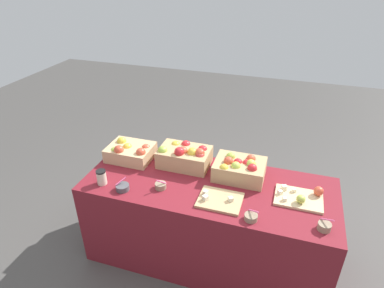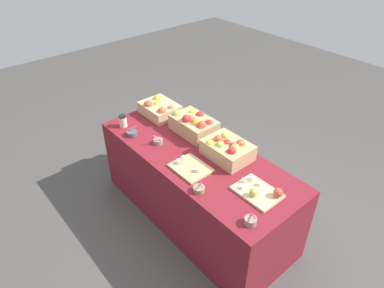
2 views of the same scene
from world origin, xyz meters
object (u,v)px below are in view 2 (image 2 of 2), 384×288
at_px(apple_crate_middle, 194,124).
at_px(coffee_cup, 123,121).
at_px(cutting_board_back, 260,192).
at_px(sample_bowl_near, 132,133).
at_px(cutting_board_front, 190,168).
at_px(sample_bowl_mid, 158,141).
at_px(sample_bowl_far, 199,189).
at_px(apple_crate_left, 159,108).
at_px(apple_crate_right, 227,149).
at_px(sample_bowl_extra, 251,221).

xyz_separation_m(apple_crate_middle, coffee_cup, (-0.51, -0.44, -0.03)).
relative_size(cutting_board_back, sample_bowl_near, 3.31).
bearing_deg(cutting_board_back, cutting_board_front, -160.31).
height_order(cutting_board_back, sample_bowl_mid, sample_bowl_mid).
height_order(cutting_board_front, coffee_cup, coffee_cup).
xyz_separation_m(apple_crate_middle, sample_bowl_mid, (-0.07, -0.36, -0.07)).
relative_size(cutting_board_front, sample_bowl_far, 3.29).
height_order(cutting_board_back, sample_bowl_near, sample_bowl_near).
bearing_deg(apple_crate_left, cutting_board_front, -20.58).
distance_m(sample_bowl_far, coffee_cup, 1.14).
bearing_deg(apple_crate_left, apple_crate_middle, 5.51).
bearing_deg(apple_crate_right, coffee_cup, -157.27).
bearing_deg(sample_bowl_near, cutting_board_front, 7.35).
bearing_deg(cutting_board_back, apple_crate_left, 174.85).
xyz_separation_m(sample_bowl_mid, sample_bowl_extra, (1.14, -0.08, 0.00)).
xyz_separation_m(cutting_board_front, sample_bowl_mid, (-0.45, 0.01, 0.01)).
bearing_deg(cutting_board_front, sample_bowl_far, -26.63).
bearing_deg(apple_crate_middle, apple_crate_right, -4.02).
bearing_deg(coffee_cup, sample_bowl_far, -2.49).
xyz_separation_m(cutting_board_back, sample_bowl_far, (-0.31, -0.32, 0.00)).
xyz_separation_m(apple_crate_right, cutting_board_back, (0.47, -0.14, -0.06)).
bearing_deg(sample_bowl_extra, coffee_cup, -179.93).
bearing_deg(apple_crate_middle, sample_bowl_extra, -22.09).
height_order(apple_crate_right, coffee_cup, apple_crate_right).
height_order(apple_crate_middle, sample_bowl_near, apple_crate_middle).
height_order(cutting_board_back, sample_bowl_far, sample_bowl_far).
bearing_deg(sample_bowl_near, apple_crate_middle, 54.32).
bearing_deg(cutting_board_back, sample_bowl_far, -134.11).
bearing_deg(sample_bowl_mid, apple_crate_right, 31.55).
bearing_deg(sample_bowl_far, cutting_board_back, 45.89).
xyz_separation_m(apple_crate_left, cutting_board_front, (0.86, -0.32, -0.06)).
distance_m(cutting_board_back, coffee_cup, 1.47).
height_order(cutting_board_front, cutting_board_back, cutting_board_back).
relative_size(sample_bowl_near, sample_bowl_extra, 1.03).
relative_size(apple_crate_right, sample_bowl_near, 3.85).
height_order(sample_bowl_far, sample_bowl_extra, sample_bowl_extra).
xyz_separation_m(apple_crate_middle, cutting_board_front, (0.38, -0.37, -0.08)).
height_order(apple_crate_middle, apple_crate_right, apple_crate_middle).
bearing_deg(sample_bowl_extra, sample_bowl_far, -173.53).
bearing_deg(apple_crate_left, sample_bowl_extra, -14.15).
bearing_deg(sample_bowl_extra, apple_crate_left, 165.85).
bearing_deg(apple_crate_middle, coffee_cup, -139.50).
relative_size(cutting_board_back, sample_bowl_mid, 3.37).
relative_size(cutting_board_front, sample_bowl_near, 3.06).
height_order(apple_crate_middle, sample_bowl_far, apple_crate_middle).
distance_m(cutting_board_back, sample_bowl_far, 0.44).
relative_size(cutting_board_front, cutting_board_back, 0.93).
bearing_deg(cutting_board_front, coffee_cup, -175.48).
distance_m(apple_crate_right, sample_bowl_near, 0.90).
distance_m(apple_crate_middle, sample_bowl_far, 0.79).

